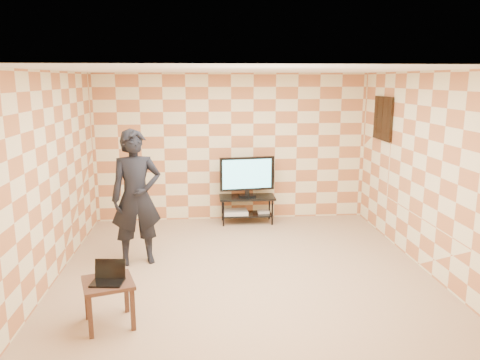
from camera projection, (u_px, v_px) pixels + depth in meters
name	position (u px, v px, depth m)	size (l,w,h in m)	color
floor	(244.00, 270.00, 6.47)	(5.00, 5.00, 0.00)	tan
wall_back	(231.00, 148.00, 8.62)	(5.00, 0.02, 2.70)	beige
wall_front	(273.00, 237.00, 3.75)	(5.00, 0.02, 2.70)	beige
wall_left	(49.00, 178.00, 5.97)	(0.02, 5.00, 2.70)	beige
wall_right	(426.00, 172.00, 6.39)	(0.02, 5.00, 2.70)	beige
ceiling	(244.00, 70.00, 5.90)	(5.00, 5.00, 0.02)	white
wall_art	(383.00, 118.00, 7.77)	(0.04, 0.72, 0.72)	black
tv_stand	(247.00, 203.00, 8.54)	(1.00, 0.45, 0.50)	black
tv	(247.00, 175.00, 8.42)	(1.00, 0.22, 0.73)	black
dvd_player	(235.00, 212.00, 8.55)	(0.44, 0.31, 0.07)	silver
game_console	(263.00, 212.00, 8.62)	(0.21, 0.15, 0.05)	silver
side_table	(108.00, 289.00, 4.96)	(0.64, 0.64, 0.50)	#321D16
laptop	(109.00, 277.00, 4.92)	(0.35, 0.29, 0.22)	black
person	(136.00, 198.00, 6.56)	(0.70, 0.46, 1.92)	black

